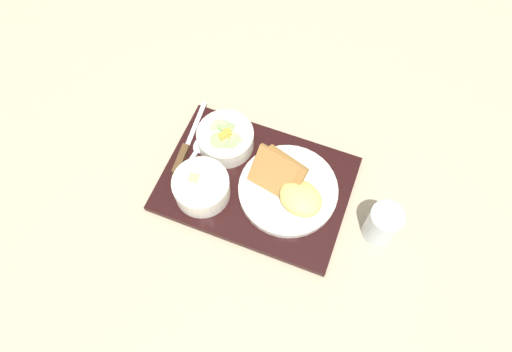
{
  "coord_description": "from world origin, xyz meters",
  "views": [
    {
      "loc": [
        0.18,
        -0.39,
        0.91
      ],
      "look_at": [
        0.0,
        0.0,
        0.05
      ],
      "focal_mm": 32.0,
      "sensor_mm": 36.0,
      "label": 1
    }
  ],
  "objects_px": {
    "spoon": "(197,152)",
    "knife": "(184,152)",
    "bowl_soup": "(201,187)",
    "glass_water": "(382,225)",
    "plate_main": "(289,189)",
    "bowl_salad": "(225,138)"
  },
  "relations": [
    {
      "from": "bowl_salad",
      "to": "knife",
      "type": "xyz_separation_m",
      "value": [
        -0.08,
        -0.06,
        -0.02
      ]
    },
    {
      "from": "bowl_soup",
      "to": "glass_water",
      "type": "bearing_deg",
      "value": 12.17
    },
    {
      "from": "bowl_soup",
      "to": "glass_water",
      "type": "xyz_separation_m",
      "value": [
        0.37,
        0.08,
        -0.01
      ]
    },
    {
      "from": "knife",
      "to": "glass_water",
      "type": "xyz_separation_m",
      "value": [
        0.45,
        0.01,
        0.02
      ]
    },
    {
      "from": "spoon",
      "to": "knife",
      "type": "bearing_deg",
      "value": 120.15
    },
    {
      "from": "knife",
      "to": "plate_main",
      "type": "bearing_deg",
      "value": -97.02
    },
    {
      "from": "knife",
      "to": "bowl_soup",
      "type": "bearing_deg",
      "value": -138.3
    },
    {
      "from": "bowl_salad",
      "to": "spoon",
      "type": "relative_size",
      "value": 0.89
    },
    {
      "from": "bowl_salad",
      "to": "spoon",
      "type": "xyz_separation_m",
      "value": [
        -0.05,
        -0.05,
        -0.02
      ]
    },
    {
      "from": "plate_main",
      "to": "glass_water",
      "type": "distance_m",
      "value": 0.2
    },
    {
      "from": "spoon",
      "to": "glass_water",
      "type": "height_order",
      "value": "glass_water"
    },
    {
      "from": "bowl_salad",
      "to": "knife",
      "type": "bearing_deg",
      "value": -141.16
    },
    {
      "from": "bowl_salad",
      "to": "plate_main",
      "type": "height_order",
      "value": "plate_main"
    },
    {
      "from": "bowl_soup",
      "to": "spoon",
      "type": "relative_size",
      "value": 0.85
    },
    {
      "from": "bowl_soup",
      "to": "spoon",
      "type": "xyz_separation_m",
      "value": [
        -0.06,
        0.08,
        -0.03
      ]
    },
    {
      "from": "knife",
      "to": "spoon",
      "type": "distance_m",
      "value": 0.03
    },
    {
      "from": "glass_water",
      "to": "knife",
      "type": "bearing_deg",
      "value": -178.57
    },
    {
      "from": "bowl_soup",
      "to": "glass_water",
      "type": "height_order",
      "value": "glass_water"
    },
    {
      "from": "plate_main",
      "to": "glass_water",
      "type": "height_order",
      "value": "plate_main"
    },
    {
      "from": "plate_main",
      "to": "knife",
      "type": "relative_size",
      "value": 1.06
    },
    {
      "from": "plate_main",
      "to": "spoon",
      "type": "height_order",
      "value": "plate_main"
    },
    {
      "from": "plate_main",
      "to": "spoon",
      "type": "relative_size",
      "value": 1.5
    }
  ]
}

